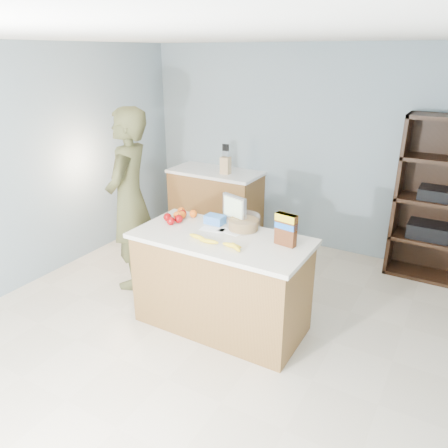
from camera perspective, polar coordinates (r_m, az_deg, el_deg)
The scene contains 15 objects.
floor at distance 4.01m, azimuth -2.59°, elevation -15.03°, with size 4.50×5.00×0.02m, color beige.
walls at distance 3.31m, azimuth -3.07°, elevation 8.59°, with size 4.52×5.02×2.51m.
counter_peninsula at distance 4.00m, azimuth -0.36°, elevation -8.04°, with size 1.56×0.76×0.90m.
back_cabinet at distance 6.04m, azimuth -1.08°, elevation 2.87°, with size 1.24×0.62×0.90m.
shelving_unit at distance 5.28m, azimuth 26.37°, elevation 2.46°, with size 0.90×0.40×1.80m.
person at distance 4.65m, azimuth -12.20°, elevation 3.03°, with size 0.69×0.46×1.90m, color #474726.
knife_block at distance 5.73m, azimuth 0.20°, elevation 7.74°, with size 0.12×0.10×0.31m.
envelopes at distance 3.91m, azimuth -0.36°, elevation -0.86°, with size 0.40×0.17×0.00m.
bananas at distance 3.62m, azimuth -0.78°, elevation -2.43°, with size 0.56×0.14×0.04m.
apples at distance 4.13m, azimuth -6.43°, elevation 0.83°, with size 0.20×0.29×0.08m.
oranges at distance 4.23m, azimuth -5.45°, elevation 1.36°, with size 0.22×0.19×0.08m.
blue_carton at distance 4.06m, azimuth -1.19°, elevation 0.59°, with size 0.18×0.12×0.08m, color blue.
salad_bowl at distance 3.93m, azimuth 2.55°, elevation 0.14°, with size 0.30×0.30×0.13m.
tv at distance 3.99m, azimuth 1.35°, elevation 2.03°, with size 0.28×0.12×0.28m.
cereal_box at distance 3.60m, azimuth 8.09°, elevation -0.43°, with size 0.19×0.09×0.27m.
Camera 1 is at (1.76, -2.70, 2.40)m, focal length 35.00 mm.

